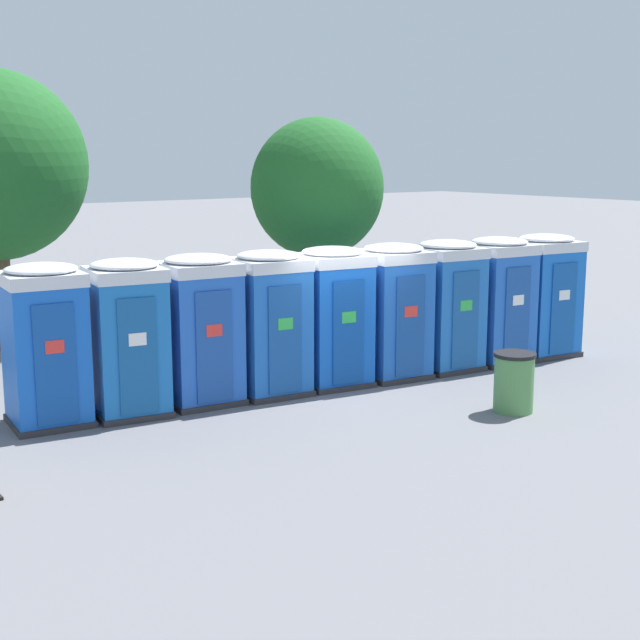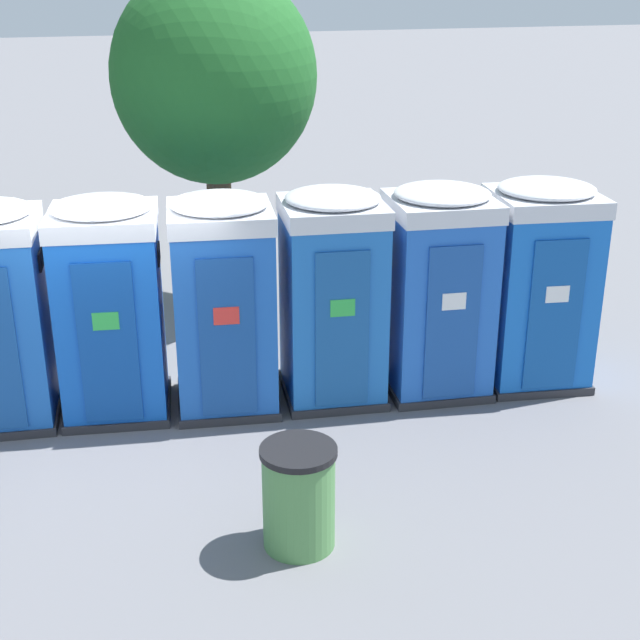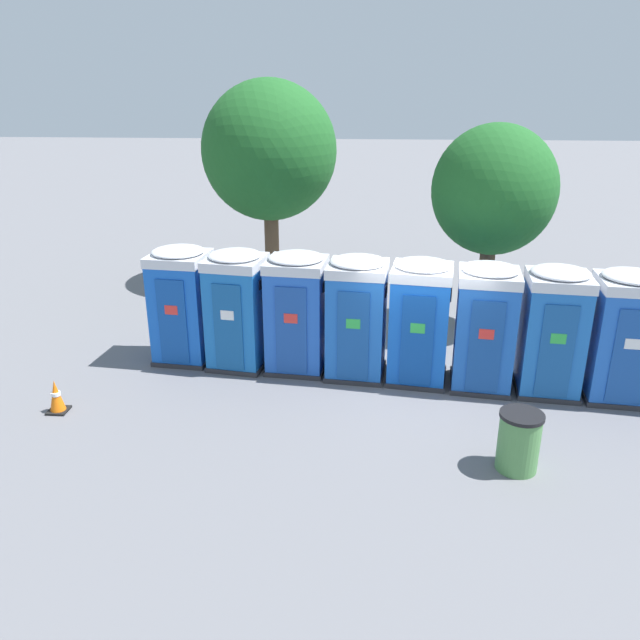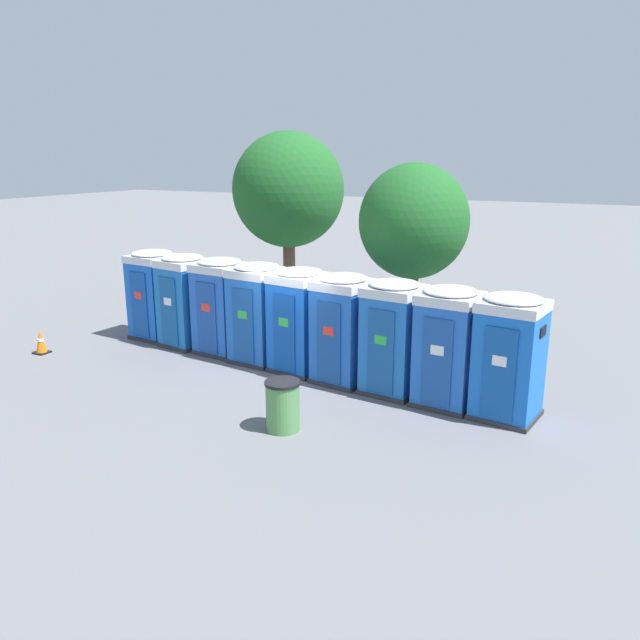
{
  "view_description": "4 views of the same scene",
  "coord_description": "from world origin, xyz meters",
  "px_view_note": "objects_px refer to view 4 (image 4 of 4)",
  "views": [
    {
      "loc": [
        -9.51,
        -12.66,
        4.19
      ],
      "look_at": [
        -0.25,
        0.08,
        1.22
      ],
      "focal_mm": 50.0,
      "sensor_mm": 36.0,
      "label": 1
    },
    {
      "loc": [
        -0.36,
        -9.63,
        4.89
      ],
      "look_at": [
        2.39,
        -0.27,
        0.98
      ],
      "focal_mm": 50.0,
      "sensor_mm": 36.0,
      "label": 2
    },
    {
      "loc": [
        -1.13,
        -11.77,
        5.74
      ],
      "look_at": [
        -2.02,
        0.31,
        1.14
      ],
      "focal_mm": 35.0,
      "sensor_mm": 36.0,
      "label": 3
    },
    {
      "loc": [
        6.96,
        -12.68,
        5.13
      ],
      "look_at": [
        0.61,
        -0.04,
        1.36
      ],
      "focal_mm": 35.0,
      "sensor_mm": 36.0,
      "label": 4
    }
  ],
  "objects_px": {
    "portapotty_1": "(184,300)",
    "portapotty_2": "(221,305)",
    "portapotty_3": "(258,312)",
    "portapotty_0": "(154,294)",
    "trash_can": "(283,405)",
    "portapotty_4": "(299,320)",
    "portapotty_8": "(509,356)",
    "portapotty_6": "(393,336)",
    "street_tree_1": "(288,190)",
    "portapotty_5": "(343,328)",
    "street_tree_0": "(414,222)",
    "portapotty_7": "(448,346)",
    "traffic_cone": "(41,342)"
  },
  "relations": [
    {
      "from": "portapotty_0",
      "to": "portapotty_3",
      "type": "xyz_separation_m",
      "value": [
        3.78,
        -0.52,
        -0.0
      ]
    },
    {
      "from": "trash_can",
      "to": "portapotty_4",
      "type": "bearing_deg",
      "value": 113.28
    },
    {
      "from": "street_tree_0",
      "to": "street_tree_1",
      "type": "relative_size",
      "value": 0.83
    },
    {
      "from": "trash_can",
      "to": "portapotty_2",
      "type": "bearing_deg",
      "value": 137.89
    },
    {
      "from": "portapotty_0",
      "to": "portapotty_2",
      "type": "xyz_separation_m",
      "value": [
        2.53,
        -0.31,
        -0.0
      ]
    },
    {
      "from": "portapotty_2",
      "to": "trash_can",
      "type": "xyz_separation_m",
      "value": [
        3.87,
        -3.5,
        -0.79
      ]
    },
    {
      "from": "portapotty_1",
      "to": "portapotty_6",
      "type": "bearing_deg",
      "value": -6.98
    },
    {
      "from": "portapotty_2",
      "to": "portapotty_3",
      "type": "bearing_deg",
      "value": -9.34
    },
    {
      "from": "portapotty_1",
      "to": "street_tree_1",
      "type": "height_order",
      "value": "street_tree_1"
    },
    {
      "from": "portapotty_5",
      "to": "portapotty_8",
      "type": "relative_size",
      "value": 1.0
    },
    {
      "from": "portapotty_6",
      "to": "portapotty_5",
      "type": "bearing_deg",
      "value": 174.39
    },
    {
      "from": "portapotty_6",
      "to": "portapotty_8",
      "type": "distance_m",
      "value": 2.55
    },
    {
      "from": "portapotty_7",
      "to": "portapotty_8",
      "type": "distance_m",
      "value": 1.27
    },
    {
      "from": "trash_can",
      "to": "street_tree_0",
      "type": "bearing_deg",
      "value": 85.74
    },
    {
      "from": "portapotty_5",
      "to": "portapotty_6",
      "type": "height_order",
      "value": "same"
    },
    {
      "from": "portapotty_2",
      "to": "portapotty_7",
      "type": "height_order",
      "value": "same"
    },
    {
      "from": "portapotty_3",
      "to": "portapotty_6",
      "type": "bearing_deg",
      "value": -7.28
    },
    {
      "from": "portapotty_3",
      "to": "portapotty_5",
      "type": "xyz_separation_m",
      "value": [
        2.52,
        -0.36,
        0.0
      ]
    },
    {
      "from": "portapotty_2",
      "to": "portapotty_8",
      "type": "bearing_deg",
      "value": -7.3
    },
    {
      "from": "portapotty_0",
      "to": "portapotty_5",
      "type": "distance_m",
      "value": 6.37
    },
    {
      "from": "portapotty_4",
      "to": "street_tree_1",
      "type": "distance_m",
      "value": 8.1
    },
    {
      "from": "portapotty_6",
      "to": "street_tree_0",
      "type": "height_order",
      "value": "street_tree_0"
    },
    {
      "from": "street_tree_0",
      "to": "street_tree_1",
      "type": "xyz_separation_m",
      "value": [
        -5.77,
        3.58,
        0.5
      ]
    },
    {
      "from": "portapotty_4",
      "to": "portapotty_7",
      "type": "relative_size",
      "value": 1.0
    },
    {
      "from": "portapotty_5",
      "to": "portapotty_0",
      "type": "bearing_deg",
      "value": 172.09
    },
    {
      "from": "portapotty_5",
      "to": "portapotty_8",
      "type": "distance_m",
      "value": 3.82
    },
    {
      "from": "portapotty_8",
      "to": "portapotty_6",
      "type": "bearing_deg",
      "value": 173.68
    },
    {
      "from": "portapotty_5",
      "to": "street_tree_1",
      "type": "xyz_separation_m",
      "value": [
        -5.22,
        6.77,
        2.63
      ]
    },
    {
      "from": "portapotty_8",
      "to": "street_tree_1",
      "type": "bearing_deg",
      "value": 141.49
    },
    {
      "from": "portapotty_5",
      "to": "street_tree_1",
      "type": "bearing_deg",
      "value": 127.61
    },
    {
      "from": "portapotty_4",
      "to": "trash_can",
      "type": "height_order",
      "value": "portapotty_4"
    },
    {
      "from": "portapotty_1",
      "to": "trash_can",
      "type": "distance_m",
      "value": 6.32
    },
    {
      "from": "portapotty_2",
      "to": "portapotty_7",
      "type": "xyz_separation_m",
      "value": [
        6.31,
        -0.85,
        0.0
      ]
    },
    {
      "from": "portapotty_2",
      "to": "street_tree_0",
      "type": "distance_m",
      "value": 5.49
    },
    {
      "from": "portapotty_0",
      "to": "portapotty_6",
      "type": "distance_m",
      "value": 7.64
    },
    {
      "from": "portapotty_0",
      "to": "portapotty_5",
      "type": "height_order",
      "value": "same"
    },
    {
      "from": "portapotty_4",
      "to": "portapotty_6",
      "type": "xyz_separation_m",
      "value": [
        2.52,
        -0.33,
        0.0
      ]
    },
    {
      "from": "portapotty_2",
      "to": "portapotty_1",
      "type": "bearing_deg",
      "value": 176.29
    },
    {
      "from": "portapotty_6",
      "to": "portapotty_7",
      "type": "relative_size",
      "value": 1.0
    },
    {
      "from": "portapotty_4",
      "to": "street_tree_0",
      "type": "bearing_deg",
      "value": 58.78
    },
    {
      "from": "portapotty_4",
      "to": "street_tree_1",
      "type": "xyz_separation_m",
      "value": [
        -3.96,
        6.56,
        2.63
      ]
    },
    {
      "from": "portapotty_5",
      "to": "traffic_cone",
      "type": "relative_size",
      "value": 3.97
    },
    {
      "from": "portapotty_3",
      "to": "portapotty_8",
      "type": "distance_m",
      "value": 6.37
    },
    {
      "from": "portapotty_7",
      "to": "portapotty_8",
      "type": "bearing_deg",
      "value": -5.54
    },
    {
      "from": "portapotty_0",
      "to": "traffic_cone",
      "type": "bearing_deg",
      "value": -123.92
    },
    {
      "from": "portapotty_2",
      "to": "portapotty_3",
      "type": "height_order",
      "value": "same"
    },
    {
      "from": "portapotty_8",
      "to": "street_tree_1",
      "type": "height_order",
      "value": "street_tree_1"
    },
    {
      "from": "portapotty_1",
      "to": "portapotty_2",
      "type": "height_order",
      "value": "same"
    },
    {
      "from": "portapotty_0",
      "to": "trash_can",
      "type": "bearing_deg",
      "value": -30.77
    },
    {
      "from": "street_tree_0",
      "to": "portapotty_3",
      "type": "bearing_deg",
      "value": -137.31
    }
  ]
}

